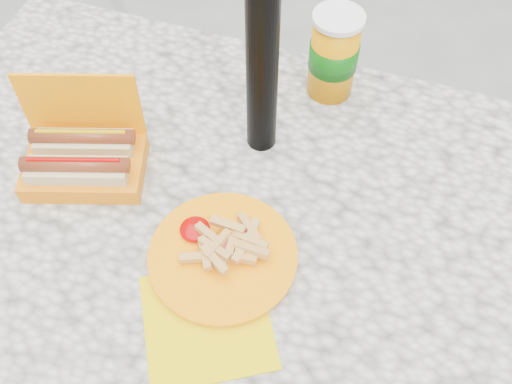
% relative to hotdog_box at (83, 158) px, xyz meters
% --- Properties ---
extents(ground, '(60.00, 60.00, 0.00)m').
position_rel_hotdog_box_xyz_m(ground, '(0.25, -0.00, -0.79)').
color(ground, slate).
extents(picnic_table, '(1.20, 0.80, 0.75)m').
position_rel_hotdog_box_xyz_m(picnic_table, '(0.25, -0.00, -0.14)').
color(picnic_table, beige).
rests_on(picnic_table, ground).
extents(hotdog_box, '(0.22, 0.19, 0.16)m').
position_rel_hotdog_box_xyz_m(hotdog_box, '(0.00, 0.00, 0.00)').
color(hotdog_box, '#FF8D00').
rests_on(hotdog_box, picnic_table).
extents(fries_plate, '(0.25, 0.33, 0.05)m').
position_rel_hotdog_box_xyz_m(fries_plate, '(0.27, -0.09, -0.02)').
color(fries_plate, '#E7C700').
rests_on(fries_plate, picnic_table).
extents(soda_cup, '(0.09, 0.09, 0.17)m').
position_rel_hotdog_box_xyz_m(soda_cup, '(0.33, 0.32, 0.05)').
color(soda_cup, orange).
rests_on(soda_cup, picnic_table).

